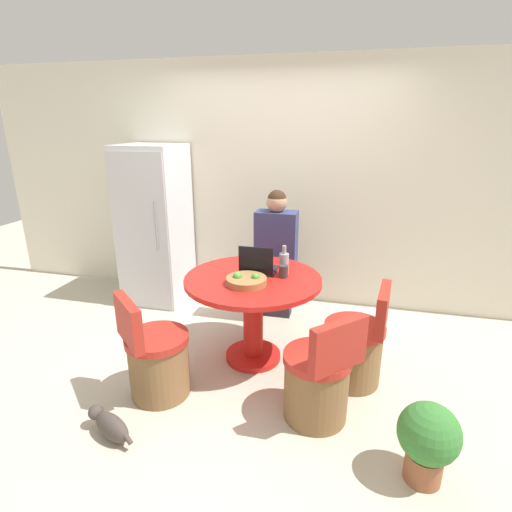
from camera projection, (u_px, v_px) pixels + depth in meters
name	position (u px, v px, depth m)	size (l,w,h in m)	color
ground_plane	(247.00, 364.00, 3.40)	(12.00, 12.00, 0.00)	beige
wall_back	(282.00, 186.00, 4.33)	(7.00, 0.06, 2.60)	silver
refrigerator	(155.00, 225.00, 4.43)	(0.65, 0.68, 1.74)	silver
dining_table	(253.00, 300.00, 3.31)	(1.12, 1.12, 0.76)	red
chair_near_left_corner	(157.00, 361.00, 2.95)	(0.54, 0.54, 0.82)	brown
chair_near_right_corner	(318.00, 382.00, 2.71)	(0.54, 0.54, 0.82)	brown
chair_right_side	(355.00, 349.00, 3.10)	(0.48, 0.47, 0.82)	brown
person_seated	(277.00, 251.00, 3.97)	(0.40, 0.37, 1.36)	#2D2D38
laptop	(258.00, 267.00, 3.34)	(0.29, 0.26, 0.25)	#232328
fruit_bowl	(246.00, 280.00, 3.10)	(0.32, 0.32, 0.10)	olive
coffee_cup	(283.00, 271.00, 3.23)	(0.07, 0.07, 0.10)	#383333
bottle	(284.00, 263.00, 3.29)	(0.08, 0.08, 0.24)	#9999A3
cat	(110.00, 425.00, 2.59)	(0.41, 0.23, 0.18)	#473D38
potted_plant	(428.00, 439.00, 2.22)	(0.34, 0.34, 0.50)	#935638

